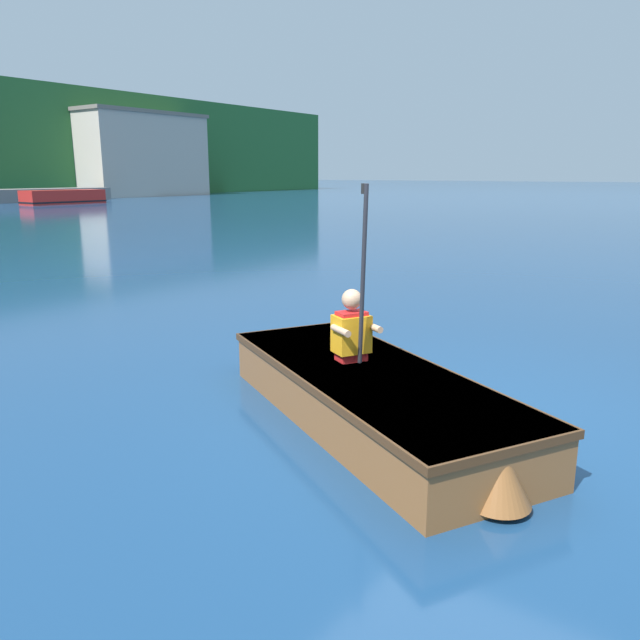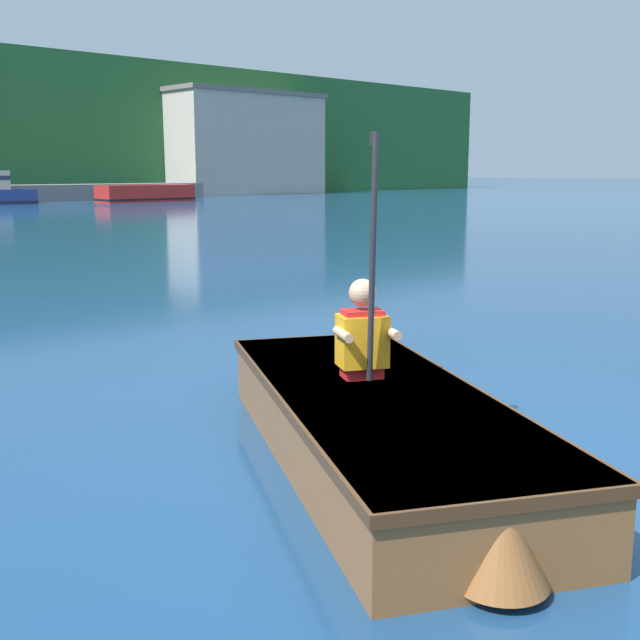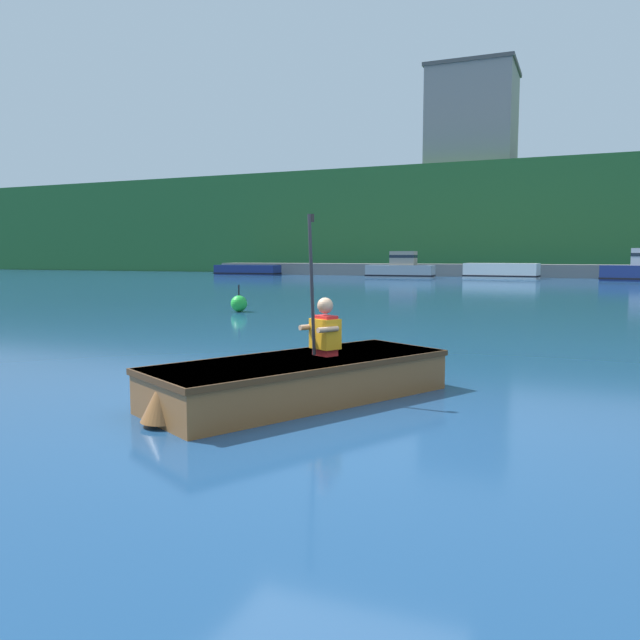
# 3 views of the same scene
# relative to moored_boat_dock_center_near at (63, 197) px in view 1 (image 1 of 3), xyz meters

# --- Properties ---
(ground_plane) EXTENTS (300.00, 300.00, 0.00)m
(ground_plane) POSITION_rel_moored_boat_dock_center_near_xyz_m (-19.27, -36.32, -0.42)
(ground_plane) COLOR navy
(waterfront_office_block_center) EXTENTS (11.77, 11.58, 7.15)m
(waterfront_office_block_center) POSITION_rel_moored_boat_dock_center_near_xyz_m (12.60, 10.88, 3.16)
(waterfront_office_block_center) COLOR #B2A899
(waterfront_office_block_center) RESTS_ON ground
(moored_boat_dock_center_near) EXTENTS (5.25, 2.00, 0.91)m
(moored_boat_dock_center_near) POSITION_rel_moored_boat_dock_center_near_xyz_m (0.00, 0.00, 0.00)
(moored_boat_dock_center_near) COLOR red
(moored_boat_dock_center_near) RESTS_ON ground
(rowboat_foreground) EXTENTS (2.56, 3.41, 0.44)m
(rowboat_foreground) POSITION_rel_moored_boat_dock_center_near_xyz_m (-19.76, -35.72, -0.18)
(rowboat_foreground) COLOR brown
(rowboat_foreground) RESTS_ON ground
(person_paddler) EXTENTS (0.44, 0.44, 1.47)m
(person_paddler) POSITION_rel_moored_boat_dock_center_near_xyz_m (-19.59, -35.40, 0.30)
(person_paddler) COLOR red
(person_paddler) RESTS_ON rowboat_foreground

